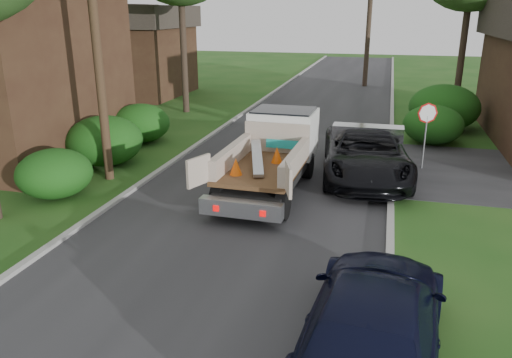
{
  "coord_description": "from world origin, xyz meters",
  "views": [
    {
      "loc": [
        3.7,
        -9.8,
        5.65
      ],
      "look_at": [
        0.4,
        2.84,
        1.2
      ],
      "focal_mm": 35.0,
      "sensor_mm": 36.0,
      "label": 1
    }
  ],
  "objects_px": {
    "navy_suv": "(373,320)",
    "utility_pole": "(95,25)",
    "black_pickup": "(366,153)",
    "house_left_far": "(130,50)",
    "flatbed_truck": "(276,147)",
    "stop_sign": "(427,122)"
  },
  "relations": [
    {
      "from": "stop_sign",
      "to": "utility_pole",
      "type": "bearing_deg",
      "value": -159.38
    },
    {
      "from": "flatbed_truck",
      "to": "navy_suv",
      "type": "bearing_deg",
      "value": -65.89
    },
    {
      "from": "utility_pole",
      "to": "house_left_far",
      "type": "xyz_separation_m",
      "value": [
        -8.02,
        17.02,
        -2.12
      ]
    },
    {
      "from": "navy_suv",
      "to": "utility_pole",
      "type": "bearing_deg",
      "value": -34.17
    },
    {
      "from": "flatbed_truck",
      "to": "utility_pole",
      "type": "bearing_deg",
      "value": -168.31
    },
    {
      "from": "stop_sign",
      "to": "house_left_far",
      "type": "distance_m",
      "value": 22.81
    },
    {
      "from": "utility_pole",
      "to": "black_pickup",
      "type": "distance_m",
      "value": 9.98
    },
    {
      "from": "stop_sign",
      "to": "navy_suv",
      "type": "xyz_separation_m",
      "value": [
        -1.4,
        -11.5,
        -0.99
      ]
    },
    {
      "from": "black_pickup",
      "to": "navy_suv",
      "type": "bearing_deg",
      "value": -92.58
    },
    {
      "from": "flatbed_truck",
      "to": "house_left_far",
      "type": "bearing_deg",
      "value": 132.18
    },
    {
      "from": "utility_pole",
      "to": "black_pickup",
      "type": "bearing_deg",
      "value": 15.96
    },
    {
      "from": "stop_sign",
      "to": "black_pickup",
      "type": "relative_size",
      "value": 0.4
    },
    {
      "from": "flatbed_truck",
      "to": "black_pickup",
      "type": "height_order",
      "value": "flatbed_truck"
    },
    {
      "from": "stop_sign",
      "to": "navy_suv",
      "type": "relative_size",
      "value": 0.45
    },
    {
      "from": "stop_sign",
      "to": "flatbed_truck",
      "type": "xyz_separation_m",
      "value": [
        -4.95,
        -2.99,
        -0.5
      ]
    },
    {
      "from": "utility_pole",
      "to": "house_left_far",
      "type": "relative_size",
      "value": 1.32
    },
    {
      "from": "navy_suv",
      "to": "black_pickup",
      "type": "bearing_deg",
      "value": -81.69
    },
    {
      "from": "house_left_far",
      "to": "flatbed_truck",
      "type": "height_order",
      "value": "house_left_far"
    },
    {
      "from": "stop_sign",
      "to": "house_left_far",
      "type": "xyz_separation_m",
      "value": [
        -18.7,
        13.0,
        1.27
      ]
    },
    {
      "from": "utility_pole",
      "to": "house_left_far",
      "type": "height_order",
      "value": "utility_pole"
    },
    {
      "from": "house_left_far",
      "to": "navy_suv",
      "type": "bearing_deg",
      "value": -54.77
    },
    {
      "from": "house_left_far",
      "to": "navy_suv",
      "type": "relative_size",
      "value": 1.39
    }
  ]
}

